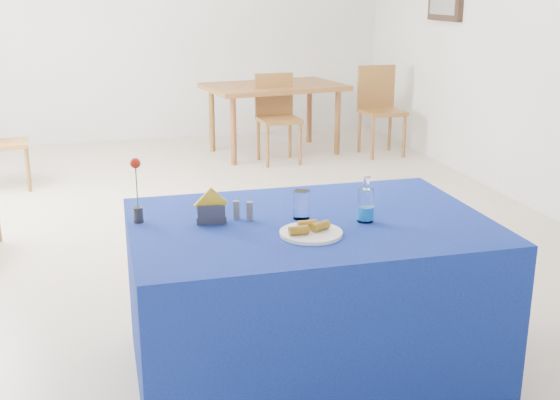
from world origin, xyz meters
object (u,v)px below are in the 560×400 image
at_px(chair_bg_left, 277,111).
at_px(blue_table, 309,297).
at_px(water_bottle, 366,206).
at_px(plate, 311,233).
at_px(chair_bg_right, 379,104).
at_px(oak_table, 274,92).

bearing_deg(chair_bg_left, blue_table, -104.53).
xyz_separation_m(water_bottle, chair_bg_left, (0.66, 4.23, -0.31)).
bearing_deg(plate, chair_bg_left, 77.68).
bearing_deg(blue_table, chair_bg_right, 63.90).
xyz_separation_m(water_bottle, oak_table, (0.72, 4.60, -0.15)).
bearing_deg(plate, blue_table, 74.72).
xyz_separation_m(plate, chair_bg_left, (0.95, 4.34, -0.24)).
bearing_deg(blue_table, plate, -105.28).
relative_size(blue_table, chair_bg_right, 1.68).
xyz_separation_m(plate, water_bottle, (0.29, 0.11, 0.06)).
bearing_deg(plate, water_bottle, 21.43).
xyz_separation_m(plate, oak_table, (1.01, 4.71, -0.09)).
height_order(blue_table, water_bottle, water_bottle).
distance_m(oak_table, chair_bg_left, 0.40).
height_order(water_bottle, chair_bg_left, water_bottle).
height_order(water_bottle, oak_table, water_bottle).
bearing_deg(oak_table, blue_table, -101.98).
bearing_deg(plate, oak_table, 77.88).
xyz_separation_m(plate, chair_bg_right, (2.12, 4.41, -0.22)).
distance_m(water_bottle, oak_table, 4.66).
distance_m(plate, chair_bg_left, 4.45).
bearing_deg(chair_bg_right, water_bottle, -114.85).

